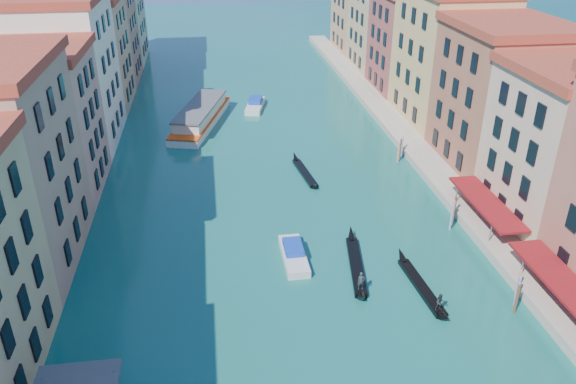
% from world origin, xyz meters
% --- Properties ---
extents(left_bank_palazzos, '(12.80, 128.40, 21.00)m').
position_xyz_m(left_bank_palazzos, '(-26.00, 64.68, 9.71)').
color(left_bank_palazzos, beige).
rests_on(left_bank_palazzos, ground).
extents(right_bank_palazzos, '(12.80, 128.40, 21.00)m').
position_xyz_m(right_bank_palazzos, '(30.00, 65.00, 9.75)').
color(right_bank_palazzos, maroon).
rests_on(right_bank_palazzos, ground).
extents(quay, '(4.00, 140.00, 1.00)m').
position_xyz_m(quay, '(22.00, 65.00, 0.50)').
color(quay, '#A39883').
rests_on(quay, ground).
extents(restaurant_awnings, '(3.20, 44.55, 3.12)m').
position_xyz_m(restaurant_awnings, '(22.19, 23.00, 2.99)').
color(restaurant_awnings, maroon).
rests_on(restaurant_awnings, ground).
extents(mooring_poles_right, '(1.44, 54.24, 3.20)m').
position_xyz_m(mooring_poles_right, '(19.10, 28.80, 1.30)').
color(mooring_poles_right, brown).
rests_on(mooring_poles_right, ground).
extents(vaporetto_far, '(10.10, 21.20, 3.08)m').
position_xyz_m(vaporetto_far, '(-7.92, 75.87, 1.39)').
color(vaporetto_far, white).
rests_on(vaporetto_far, ground).
extents(gondola_fore, '(2.78, 12.46, 2.49)m').
position_xyz_m(gondola_fore, '(6.70, 33.42, 0.42)').
color(gondola_fore, black).
rests_on(gondola_fore, ground).
extents(gondola_right, '(1.69, 11.21, 2.23)m').
position_xyz_m(gondola_right, '(11.79, 29.14, 0.43)').
color(gondola_right, black).
rests_on(gondola_right, ground).
extents(gondola_far, '(2.18, 10.91, 1.55)m').
position_xyz_m(gondola_far, '(5.28, 55.06, 0.32)').
color(gondola_far, black).
rests_on(gondola_far, ground).
extents(motorboat_mid, '(2.23, 6.91, 1.43)m').
position_xyz_m(motorboat_mid, '(0.99, 35.84, 0.56)').
color(motorboat_mid, silver).
rests_on(motorboat_mid, ground).
extents(motorboat_far, '(4.18, 8.31, 1.65)m').
position_xyz_m(motorboat_far, '(1.33, 82.34, 0.64)').
color(motorboat_far, silver).
rests_on(motorboat_far, ground).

